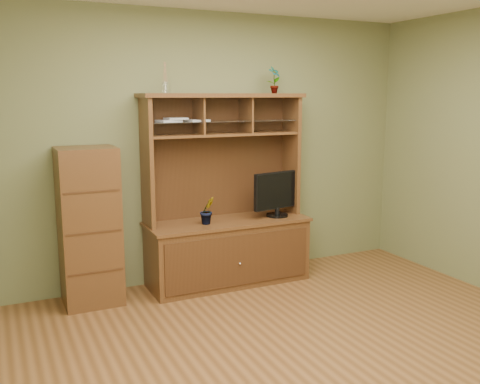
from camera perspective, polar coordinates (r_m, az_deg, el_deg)
room at (r=3.73m, az=8.56°, el=1.95°), size 4.54×4.04×2.74m
media_hutch at (r=5.41m, az=-1.43°, el=-4.28°), size 1.66×0.61×1.90m
monitor at (r=5.49m, az=4.02°, el=-0.11°), size 0.58×0.22×0.46m
orchid_plant at (r=5.18m, az=-3.50°, el=-1.97°), size 0.17×0.14×0.27m
top_plant at (r=5.56m, az=3.67°, el=11.85°), size 0.17×0.14×0.27m
reed_diffuser at (r=5.10m, az=-7.98°, el=11.64°), size 0.06×0.06×0.28m
magazines at (r=5.15m, az=-6.39°, el=7.63°), size 0.53×0.21×0.04m
side_cabinet at (r=5.01m, az=-15.78°, el=-3.57°), size 0.51×0.47×1.43m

